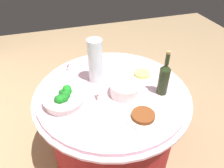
{
  "coord_description": "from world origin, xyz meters",
  "views": [
    {
      "loc": [
        -1.17,
        0.36,
        1.73
      ],
      "look_at": [
        0.0,
        0.0,
        0.79
      ],
      "focal_mm": 34.32,
      "sensor_mm": 36.0,
      "label": 1
    }
  ],
  "objects_px": {
    "plate_stack": "(125,89)",
    "label_placard_front": "(97,95)",
    "wine_bottle": "(164,78)",
    "food_plate_noodles": "(142,75)",
    "decorative_fruit_vase": "(96,64)",
    "serving_tongs": "(118,64)",
    "broccoli_bowl": "(64,99)",
    "food_plate_stir_fry": "(143,116)",
    "label_placard_mid": "(68,66)"
  },
  "relations": [
    {
      "from": "decorative_fruit_vase",
      "to": "serving_tongs",
      "type": "height_order",
      "value": "decorative_fruit_vase"
    },
    {
      "from": "serving_tongs",
      "to": "decorative_fruit_vase",
      "type": "bearing_deg",
      "value": 123.95
    },
    {
      "from": "wine_bottle",
      "to": "label_placard_front",
      "type": "height_order",
      "value": "wine_bottle"
    },
    {
      "from": "food_plate_noodles",
      "to": "label_placard_mid",
      "type": "relative_size",
      "value": 4.0
    },
    {
      "from": "plate_stack",
      "to": "label_placard_front",
      "type": "xyz_separation_m",
      "value": [
        0.01,
        0.2,
        -0.01
      ]
    },
    {
      "from": "wine_bottle",
      "to": "food_plate_noodles",
      "type": "bearing_deg",
      "value": 12.84
    },
    {
      "from": "label_placard_front",
      "to": "plate_stack",
      "type": "bearing_deg",
      "value": -93.96
    },
    {
      "from": "broccoli_bowl",
      "to": "decorative_fruit_vase",
      "type": "distance_m",
      "value": 0.35
    },
    {
      "from": "decorative_fruit_vase",
      "to": "serving_tongs",
      "type": "xyz_separation_m",
      "value": [
        0.16,
        -0.23,
        -0.14
      ]
    },
    {
      "from": "plate_stack",
      "to": "label_placard_front",
      "type": "bearing_deg",
      "value": 86.04
    },
    {
      "from": "broccoli_bowl",
      "to": "label_placard_front",
      "type": "distance_m",
      "value": 0.23
    },
    {
      "from": "plate_stack",
      "to": "wine_bottle",
      "type": "bearing_deg",
      "value": -103.06
    },
    {
      "from": "broccoli_bowl",
      "to": "decorative_fruit_vase",
      "type": "bearing_deg",
      "value": -53.55
    },
    {
      "from": "label_placard_front",
      "to": "label_placard_mid",
      "type": "distance_m",
      "value": 0.45
    },
    {
      "from": "broccoli_bowl",
      "to": "food_plate_stir_fry",
      "type": "relative_size",
      "value": 1.27
    },
    {
      "from": "food_plate_noodles",
      "to": "wine_bottle",
      "type": "bearing_deg",
      "value": -167.16
    },
    {
      "from": "wine_bottle",
      "to": "label_placard_mid",
      "type": "relative_size",
      "value": 6.11
    },
    {
      "from": "serving_tongs",
      "to": "food_plate_stir_fry",
      "type": "height_order",
      "value": "food_plate_stir_fry"
    },
    {
      "from": "broccoli_bowl",
      "to": "food_plate_noodles",
      "type": "distance_m",
      "value": 0.65
    },
    {
      "from": "broccoli_bowl",
      "to": "food_plate_noodles",
      "type": "height_order",
      "value": "broccoli_bowl"
    },
    {
      "from": "plate_stack",
      "to": "label_placard_mid",
      "type": "height_order",
      "value": "plate_stack"
    },
    {
      "from": "food_plate_stir_fry",
      "to": "food_plate_noodles",
      "type": "height_order",
      "value": "food_plate_stir_fry"
    },
    {
      "from": "wine_bottle",
      "to": "serving_tongs",
      "type": "height_order",
      "value": "wine_bottle"
    },
    {
      "from": "food_plate_noodles",
      "to": "label_placard_mid",
      "type": "xyz_separation_m",
      "value": [
        0.27,
        0.55,
        0.02
      ]
    },
    {
      "from": "plate_stack",
      "to": "decorative_fruit_vase",
      "type": "height_order",
      "value": "decorative_fruit_vase"
    },
    {
      "from": "broccoli_bowl",
      "to": "label_placard_mid",
      "type": "xyz_separation_m",
      "value": [
        0.41,
        -0.08,
        -0.01
      ]
    },
    {
      "from": "broccoli_bowl",
      "to": "label_placard_front",
      "type": "height_order",
      "value": "broccoli_bowl"
    },
    {
      "from": "broccoli_bowl",
      "to": "serving_tongs",
      "type": "height_order",
      "value": "broccoli_bowl"
    },
    {
      "from": "wine_bottle",
      "to": "decorative_fruit_vase",
      "type": "distance_m",
      "value": 0.5
    },
    {
      "from": "food_plate_stir_fry",
      "to": "label_placard_front",
      "type": "xyz_separation_m",
      "value": [
        0.27,
        0.23,
        0.02
      ]
    },
    {
      "from": "wine_bottle",
      "to": "food_plate_noodles",
      "type": "height_order",
      "value": "wine_bottle"
    },
    {
      "from": "serving_tongs",
      "to": "food_plate_stir_fry",
      "type": "distance_m",
      "value": 0.64
    },
    {
      "from": "serving_tongs",
      "to": "food_plate_stir_fry",
      "type": "xyz_separation_m",
      "value": [
        -0.64,
        0.05,
        0.01
      ]
    },
    {
      "from": "wine_bottle",
      "to": "serving_tongs",
      "type": "bearing_deg",
      "value": 21.85
    },
    {
      "from": "broccoli_bowl",
      "to": "label_placard_front",
      "type": "bearing_deg",
      "value": -93.89
    },
    {
      "from": "broccoli_bowl",
      "to": "serving_tongs",
      "type": "bearing_deg",
      "value": -54.69
    },
    {
      "from": "food_plate_stir_fry",
      "to": "serving_tongs",
      "type": "bearing_deg",
      "value": -4.54
    },
    {
      "from": "wine_bottle",
      "to": "food_plate_stir_fry",
      "type": "relative_size",
      "value": 1.53
    },
    {
      "from": "decorative_fruit_vase",
      "to": "food_plate_stir_fry",
      "type": "relative_size",
      "value": 1.55
    },
    {
      "from": "broccoli_bowl",
      "to": "food_plate_stir_fry",
      "type": "distance_m",
      "value": 0.53
    },
    {
      "from": "decorative_fruit_vase",
      "to": "label_placard_front",
      "type": "height_order",
      "value": "decorative_fruit_vase"
    },
    {
      "from": "broccoli_bowl",
      "to": "decorative_fruit_vase",
      "type": "height_order",
      "value": "decorative_fruit_vase"
    },
    {
      "from": "broccoli_bowl",
      "to": "food_plate_noodles",
      "type": "relative_size",
      "value": 1.27
    },
    {
      "from": "serving_tongs",
      "to": "label_placard_front",
      "type": "relative_size",
      "value": 2.86
    },
    {
      "from": "serving_tongs",
      "to": "label_placard_mid",
      "type": "xyz_separation_m",
      "value": [
        0.05,
        0.42,
        0.03
      ]
    },
    {
      "from": "decorative_fruit_vase",
      "to": "label_placard_mid",
      "type": "xyz_separation_m",
      "value": [
        0.21,
        0.19,
        -0.12
      ]
    },
    {
      "from": "decorative_fruit_vase",
      "to": "serving_tongs",
      "type": "distance_m",
      "value": 0.32
    },
    {
      "from": "decorative_fruit_vase",
      "to": "food_plate_noodles",
      "type": "height_order",
      "value": "decorative_fruit_vase"
    },
    {
      "from": "label_placard_front",
      "to": "label_placard_mid",
      "type": "bearing_deg",
      "value": 18.44
    },
    {
      "from": "decorative_fruit_vase",
      "to": "label_placard_mid",
      "type": "relative_size",
      "value": 6.18
    }
  ]
}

